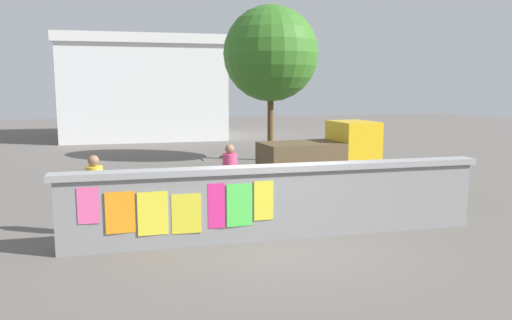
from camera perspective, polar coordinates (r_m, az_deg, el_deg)
The scene contains 10 objects.
ground at distance 17.67m, azimuth -4.80°, elevation -1.26°, with size 60.00×60.00×0.00m, color #605B56.
poster_wall at distance 9.86m, azimuth 2.60°, elevation -4.62°, with size 8.42×0.42×1.45m.
auto_rickshaw_truck at distance 15.74m, azimuth 7.75°, elevation 0.81°, with size 3.74×1.88×1.85m.
motorcycle at distance 12.39m, azimuth -15.50°, elevation -3.56°, with size 1.88×0.63×0.87m.
bicycle_near at distance 14.64m, azimuth -4.27°, elevation -1.84°, with size 1.71×0.44×0.95m.
bicycle_far at distance 13.08m, azimuth 0.49°, elevation -3.06°, with size 1.70×0.44×0.95m.
person_walking at distance 11.79m, azimuth -2.96°, elevation -1.27°, with size 0.44×0.44×1.62m.
person_bystander at distance 10.47m, azimuth -17.72°, elevation -2.91°, with size 0.45×0.45×1.62m.
tree_roadside at distance 19.98m, azimuth 1.67°, elevation 11.86°, with size 3.69×3.69×6.01m.
building_background at distance 29.79m, azimuth -12.56°, elevation 7.94°, with size 8.89×6.87×5.57m.
Camera 1 is at (-2.77, -9.20, 2.98)m, focal length 35.50 mm.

